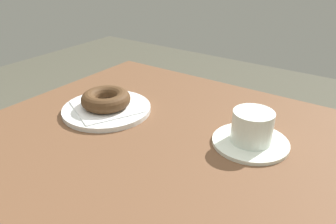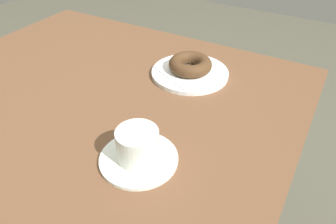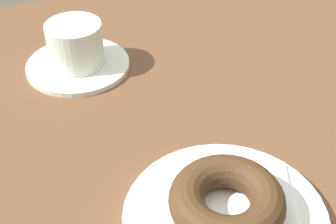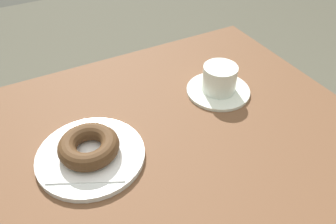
% 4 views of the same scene
% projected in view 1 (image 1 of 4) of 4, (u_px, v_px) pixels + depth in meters
% --- Properties ---
extents(table, '(0.99, 0.80, 0.77)m').
position_uv_depth(table, '(118.00, 218.00, 0.62)').
color(table, brown).
rests_on(table, ground_plane).
extents(plate_chocolate_ring, '(0.21, 0.21, 0.01)m').
position_uv_depth(plate_chocolate_ring, '(107.00, 109.00, 0.79)').
color(plate_chocolate_ring, white).
rests_on(plate_chocolate_ring, table).
extents(napkin_chocolate_ring, '(0.19, 0.19, 0.00)m').
position_uv_depth(napkin_chocolate_ring, '(107.00, 106.00, 0.78)').
color(napkin_chocolate_ring, white).
rests_on(napkin_chocolate_ring, plate_chocolate_ring).
extents(donut_chocolate_ring, '(0.12, 0.12, 0.04)m').
position_uv_depth(donut_chocolate_ring, '(106.00, 99.00, 0.77)').
color(donut_chocolate_ring, '#482F1A').
rests_on(donut_chocolate_ring, napkin_chocolate_ring).
extents(coffee_cup, '(0.15, 0.15, 0.07)m').
position_uv_depth(coffee_cup, '(252.00, 131.00, 0.64)').
color(coffee_cup, silver).
rests_on(coffee_cup, table).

